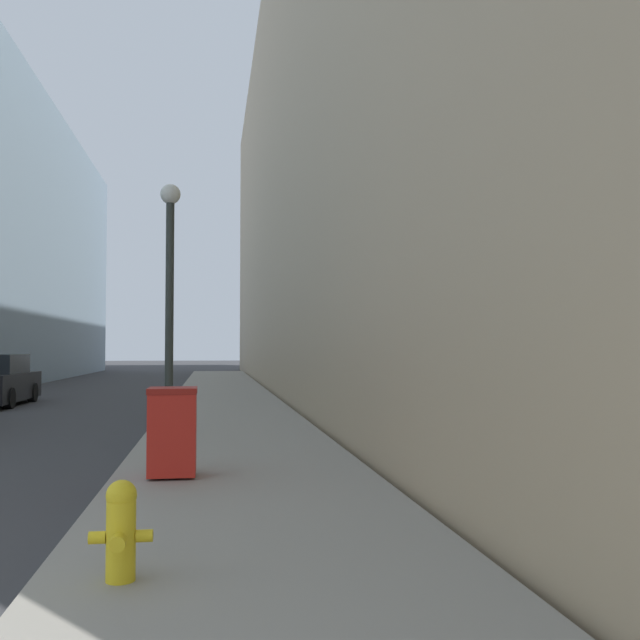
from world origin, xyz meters
TOP-DOWN VIEW (x-y plane):
  - sidewalk_right at (5.17, 18.00)m, footprint 3.50×60.00m
  - building_right_stone at (13.02, 26.00)m, footprint 12.00×60.00m
  - fire_hydrant at (4.07, 0.91)m, footprint 0.45×0.34m
  - trash_bin at (4.21, 5.08)m, footprint 0.63×0.62m
  - lamppost at (3.89, 9.60)m, footprint 0.39×0.39m

SIDE VIEW (x-z plane):
  - sidewalk_right at x=5.17m, z-range 0.00..0.15m
  - fire_hydrant at x=4.07m, z-range 0.17..0.89m
  - trash_bin at x=4.21m, z-range 0.16..1.33m
  - lamppost at x=3.89m, z-range 0.46..5.34m
  - building_right_stone at x=13.02m, z-range 0.00..19.20m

